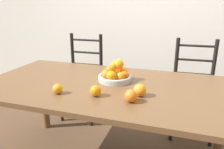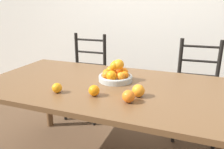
% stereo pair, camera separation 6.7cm
% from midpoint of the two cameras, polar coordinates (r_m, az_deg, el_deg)
% --- Properties ---
extents(wall_back, '(8.00, 0.06, 2.60)m').
position_cam_midpoint_polar(wall_back, '(3.05, 10.85, 16.74)').
color(wall_back, silver).
rests_on(wall_back, ground_plane).
extents(dining_table, '(1.94, 0.99, 0.77)m').
position_cam_midpoint_polar(dining_table, '(1.68, 0.14, -5.36)').
color(dining_table, brown).
rests_on(dining_table, ground_plane).
extents(fruit_bowl, '(0.27, 0.27, 0.17)m').
position_cam_midpoint_polar(fruit_bowl, '(1.71, 2.04, 0.01)').
color(fruit_bowl, '#B2B7B2').
rests_on(fruit_bowl, dining_table).
extents(orange_loose_0, '(0.08, 0.08, 0.08)m').
position_cam_midpoint_polar(orange_loose_0, '(1.43, 8.25, -4.20)').
color(orange_loose_0, orange).
rests_on(orange_loose_0, dining_table).
extents(orange_loose_1, '(0.07, 0.07, 0.07)m').
position_cam_midpoint_polar(orange_loose_1, '(1.52, -12.95, -3.44)').
color(orange_loose_1, orange).
rests_on(orange_loose_1, dining_table).
extents(orange_loose_2, '(0.08, 0.08, 0.08)m').
position_cam_midpoint_polar(orange_loose_2, '(1.35, 5.76, -5.69)').
color(orange_loose_2, orange).
rests_on(orange_loose_2, dining_table).
extents(orange_loose_3, '(0.07, 0.07, 0.07)m').
position_cam_midpoint_polar(orange_loose_3, '(1.43, -3.36, -4.21)').
color(orange_loose_3, orange).
rests_on(orange_loose_3, dining_table).
extents(chair_left, '(0.43, 0.41, 1.01)m').
position_cam_midpoint_polar(chair_left, '(2.68, -6.00, -1.07)').
color(chair_left, black).
rests_on(chair_left, ground_plane).
extents(chair_right, '(0.44, 0.42, 1.01)m').
position_cam_midpoint_polar(chair_right, '(2.43, 21.95, -4.37)').
color(chair_right, black).
rests_on(chair_right, ground_plane).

